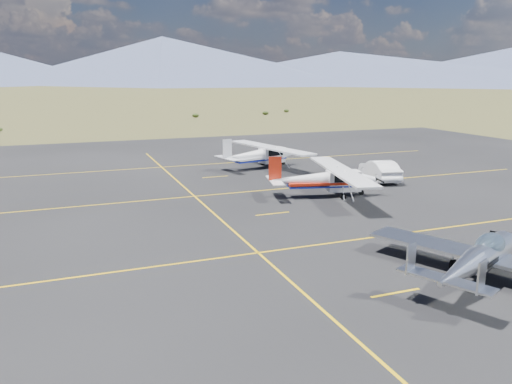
{
  "coord_description": "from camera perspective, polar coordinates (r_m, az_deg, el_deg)",
  "views": [
    {
      "loc": [
        -13.35,
        -16.8,
        7.4
      ],
      "look_at": [
        -4.41,
        6.37,
        1.6
      ],
      "focal_mm": 35.0,
      "sensor_mm": 36.0,
      "label": 1
    }
  ],
  "objects": [
    {
      "name": "ground",
      "position": [
        22.7,
        16.51,
        -6.45
      ],
      "size": [
        1600.0,
        1600.0,
        0.0
      ],
      "primitive_type": "plane",
      "color": "#383D1C",
      "rests_on": "ground"
    },
    {
      "name": "apron",
      "position": [
        28.27,
        7.91,
        -2.16
      ],
      "size": [
        72.0,
        72.0,
        0.02
      ],
      "primitive_type": "cube",
      "color": "black",
      "rests_on": "ground"
    },
    {
      "name": "aircraft_low_wing",
      "position": [
        20.05,
        24.43,
        -6.78
      ],
      "size": [
        7.09,
        9.08,
        2.04
      ],
      "rotation": [
        0.0,
        0.0,
        0.43
      ],
      "color": "silver",
      "rests_on": "apron"
    },
    {
      "name": "aircraft_cessna",
      "position": [
        31.36,
        7.86,
        1.53
      ],
      "size": [
        6.6,
        10.26,
        2.6
      ],
      "rotation": [
        0.0,
        0.0,
        -0.23
      ],
      "color": "white",
      "rests_on": "apron"
    },
    {
      "name": "aircraft_plain",
      "position": [
        40.86,
        0.47,
        4.34
      ],
      "size": [
        6.56,
        10.18,
        2.58
      ],
      "rotation": [
        0.0,
        0.0,
        0.23
      ],
      "color": "white",
      "rests_on": "apron"
    },
    {
      "name": "sedan",
      "position": [
        37.17,
        13.95,
        2.45
      ],
      "size": [
        2.43,
        4.7,
        1.48
      ],
      "primitive_type": "imported",
      "rotation": [
        0.0,
        0.0,
        2.94
      ],
      "color": "white",
      "rests_on": "apron"
    }
  ]
}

